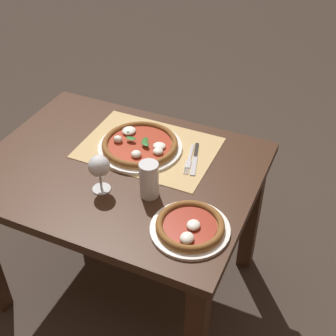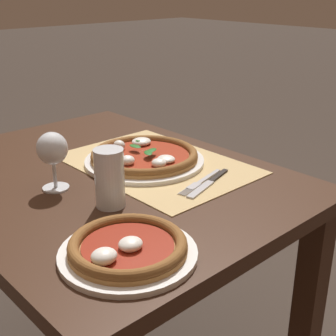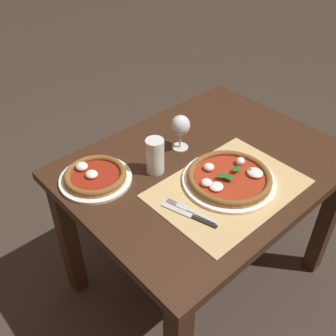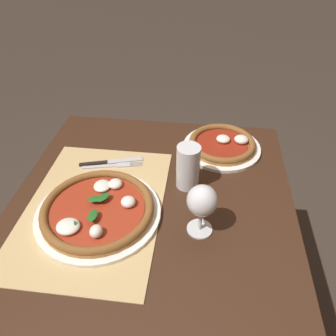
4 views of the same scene
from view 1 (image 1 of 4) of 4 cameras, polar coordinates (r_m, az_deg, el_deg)
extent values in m
plane|color=#382D26|center=(2.42, -4.81, -13.67)|extent=(24.00, 24.00, 0.00)
cube|color=#382114|center=(1.90, -5.95, -0.32)|extent=(1.10, 0.84, 0.04)
cube|color=#382114|center=(2.27, 10.15, -5.48)|extent=(0.07, 0.07, 0.70)
cube|color=#382114|center=(2.58, -11.10, 0.74)|extent=(0.07, 0.07, 0.70)
cube|color=tan|center=(1.98, -2.38, 2.49)|extent=(0.56, 0.39, 0.00)
cylinder|color=white|center=(1.97, -3.42, 2.52)|extent=(0.36, 0.36, 0.01)
cylinder|color=#B77F42|center=(1.96, -3.43, 2.78)|extent=(0.32, 0.32, 0.01)
torus|color=brown|center=(1.96, -3.44, 3.01)|extent=(0.32, 0.32, 0.02)
cylinder|color=maroon|center=(1.96, -3.44, 2.93)|extent=(0.27, 0.27, 0.00)
ellipsoid|color=silver|center=(1.97, -6.13, 3.51)|extent=(0.04, 0.03, 0.03)
ellipsoid|color=silver|center=(1.88, -3.90, 1.70)|extent=(0.04, 0.04, 0.03)
ellipsoid|color=silver|center=(2.03, -4.79, 4.54)|extent=(0.06, 0.06, 0.02)
ellipsoid|color=silver|center=(1.90, -1.22, 2.05)|extent=(0.04, 0.04, 0.02)
ellipsoid|color=silver|center=(1.93, -1.07, 2.71)|extent=(0.05, 0.05, 0.02)
ellipsoid|color=#1E5B1E|center=(2.02, -4.80, 4.68)|extent=(0.03, 0.05, 0.00)
ellipsoid|color=#1E5B1E|center=(1.95, -2.79, 3.39)|extent=(0.04, 0.05, 0.00)
ellipsoid|color=#1E5B1E|center=(1.93, -2.81, 3.02)|extent=(0.05, 0.04, 0.00)
ellipsoid|color=#1E5B1E|center=(1.96, -4.56, 3.64)|extent=(0.04, 0.02, 0.00)
cylinder|color=white|center=(1.62, 2.70, -7.46)|extent=(0.28, 0.28, 0.01)
cylinder|color=#B77F42|center=(1.61, 2.71, -7.19)|extent=(0.24, 0.24, 0.01)
torus|color=brown|center=(1.60, 2.72, -6.94)|extent=(0.24, 0.24, 0.02)
cylinder|color=maroon|center=(1.60, 2.72, -7.03)|extent=(0.18, 0.18, 0.00)
ellipsoid|color=silver|center=(1.59, 3.12, -6.95)|extent=(0.05, 0.05, 0.02)
ellipsoid|color=silver|center=(1.55, 2.32, -8.50)|extent=(0.05, 0.05, 0.03)
cylinder|color=silver|center=(1.79, -8.09, -2.53)|extent=(0.07, 0.07, 0.00)
cylinder|color=silver|center=(1.77, -8.19, -1.68)|extent=(0.01, 0.01, 0.06)
ellipsoid|color=silver|center=(1.72, -8.42, 0.22)|extent=(0.08, 0.08, 0.08)
ellipsoid|color=#C17019|center=(1.73, -8.39, -0.04)|extent=(0.07, 0.07, 0.05)
cylinder|color=silver|center=(1.70, -2.32, -1.44)|extent=(0.07, 0.07, 0.15)
cylinder|color=black|center=(1.71, -2.31, -1.81)|extent=(0.07, 0.07, 0.12)
cylinder|color=silver|center=(1.67, -2.36, -0.10)|extent=(0.07, 0.07, 0.02)
cube|color=#B7B7BC|center=(1.95, 2.82, 1.87)|extent=(0.04, 0.11, 0.00)
cube|color=#B7B7BC|center=(1.88, 2.46, 0.44)|extent=(0.03, 0.05, 0.00)
cylinder|color=#B7B7BC|center=(1.85, 1.99, -0.33)|extent=(0.01, 0.04, 0.00)
cylinder|color=#B7B7BC|center=(1.85, 2.18, -0.36)|extent=(0.01, 0.04, 0.00)
cylinder|color=#B7B7BC|center=(1.85, 2.36, -0.38)|extent=(0.01, 0.04, 0.00)
cylinder|color=#B7B7BC|center=(1.85, 2.54, -0.40)|extent=(0.01, 0.04, 0.00)
cube|color=black|center=(1.96, 3.46, 2.19)|extent=(0.04, 0.10, 0.01)
cube|color=#B7B7BC|center=(1.88, 3.17, 0.25)|extent=(0.05, 0.12, 0.00)
camera|label=2|loc=(0.91, 32.04, -16.43)|focal=50.00mm
camera|label=3|loc=(2.10, 33.05, 28.25)|focal=42.00mm
camera|label=4|loc=(1.83, -27.16, 19.97)|focal=35.00mm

